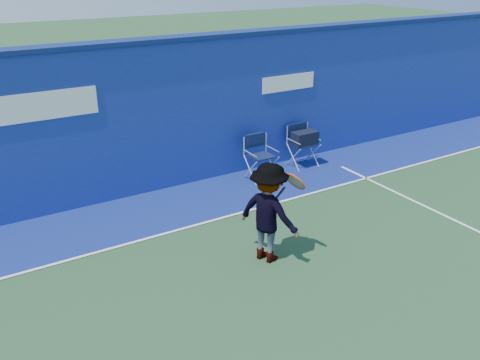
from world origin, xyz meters
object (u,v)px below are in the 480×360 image
directors_chair_right (303,149)px  tennis_player (269,213)px  water_bottle (266,173)px  directors_chair_left (260,165)px

directors_chair_right → tennis_player: bearing=-135.2°
directors_chair_right → water_bottle: bearing=-170.8°
directors_chair_left → directors_chair_right: 1.27m
directors_chair_left → water_bottle: (0.12, -0.07, -0.21)m
directors_chair_left → water_bottle: bearing=-29.3°
directors_chair_left → water_bottle: 0.25m
tennis_player → water_bottle: bearing=56.6°
directors_chair_left → water_bottle: size_ratio=4.23×
water_bottle → directors_chair_left: bearing=150.7°
water_bottle → tennis_player: tennis_player is taller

